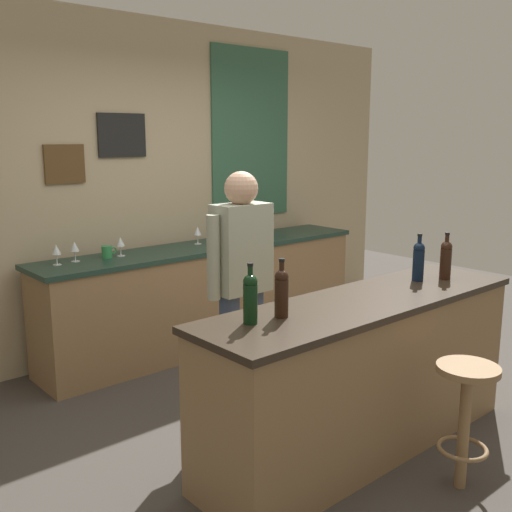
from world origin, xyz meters
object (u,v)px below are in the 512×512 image
at_px(wine_glass_a, 56,250).
at_px(wine_bottle_d, 446,258).
at_px(bar_stool, 466,406).
at_px(wine_bottle_b, 282,291).
at_px(bartender, 242,280).
at_px(wine_glass_c, 120,242).
at_px(wine_glass_b, 75,247).
at_px(coffee_mug, 107,252).
at_px(wine_bottle_a, 250,297).
at_px(wine_glass_d, 198,232).
at_px(wine_bottle_c, 419,260).

bearing_deg(wine_glass_a, wine_bottle_d, -51.86).
xyz_separation_m(bar_stool, wine_glass_a, (-1.00, 2.73, 0.55)).
xyz_separation_m(wine_bottle_b, wine_bottle_d, (1.37, -0.10, 0.00)).
distance_m(bartender, wine_glass_c, 1.35).
bearing_deg(wine_bottle_d, wine_glass_b, 125.17).
bearing_deg(bar_stool, wine_bottle_d, 40.12).
bearing_deg(wine_bottle_b, coffee_mug, 87.77).
distance_m(bar_stool, wine_glass_a, 2.96).
distance_m(bar_stool, wine_bottle_a, 1.26).
height_order(wine_bottle_b, wine_glass_c, wine_bottle_b).
height_order(wine_bottle_b, wine_glass_d, wine_bottle_b).
relative_size(wine_bottle_b, coffee_mug, 2.45).
xyz_separation_m(wine_glass_b, coffee_mug, (0.25, -0.03, -0.06)).
bearing_deg(coffee_mug, wine_glass_c, -3.85).
distance_m(wine_bottle_c, coffee_mug, 2.34).
height_order(bar_stool, wine_bottle_a, wine_bottle_a).
xyz_separation_m(bar_stool, wine_bottle_d, (0.69, 0.58, 0.60)).
height_order(wine_glass_b, wine_glass_d, same).
relative_size(wine_bottle_a, coffee_mug, 2.45).
height_order(wine_glass_b, coffee_mug, wine_glass_b).
bearing_deg(wine_glass_b, wine_bottle_c, -56.93).
distance_m(bartender, wine_bottle_d, 1.32).
distance_m(bartender, wine_bottle_c, 1.13).
bearing_deg(coffee_mug, bar_stool, -77.64).
xyz_separation_m(bar_stool, wine_bottle_a, (-0.87, 0.70, 0.60)).
xyz_separation_m(wine_bottle_c, wine_glass_a, (-1.51, 2.06, -0.05)).
height_order(bar_stool, wine_bottle_d, wine_bottle_d).
height_order(bartender, wine_glass_c, bartender).
relative_size(bartender, wine_bottle_c, 5.29).
distance_m(wine_glass_d, coffee_mug, 0.88).
bearing_deg(bartender, wine_glass_d, 64.87).
height_order(wine_bottle_b, coffee_mug, wine_bottle_b).
bearing_deg(wine_glass_d, wine_bottle_b, -114.80).
xyz_separation_m(bartender, wine_glass_d, (0.65, 1.39, 0.07)).
xyz_separation_m(bar_stool, wine_glass_b, (-0.84, 2.76, 0.55)).
height_order(wine_bottle_a, wine_bottle_d, same).
relative_size(bar_stool, wine_glass_b, 4.39).
height_order(bar_stool, wine_glass_d, wine_glass_d).
distance_m(bar_stool, coffee_mug, 2.83).
distance_m(wine_bottle_a, wine_bottle_c, 1.38).
height_order(bartender, coffee_mug, bartender).
height_order(wine_bottle_a, wine_bottle_c, same).
height_order(bar_stool, wine_glass_c, wine_glass_c).
bearing_deg(bar_stool, coffee_mug, 102.36).
bearing_deg(wine_glass_a, wine_glass_d, 1.26).
xyz_separation_m(wine_bottle_d, wine_glass_b, (-1.53, 2.18, -0.05)).
bearing_deg(wine_bottle_a, wine_glass_d, 60.79).
bearing_deg(wine_glass_c, wine_bottle_d, -61.25).
bearing_deg(wine_bottle_d, bartender, 143.10).
bearing_deg(wine_glass_c, wine_glass_d, 2.89).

